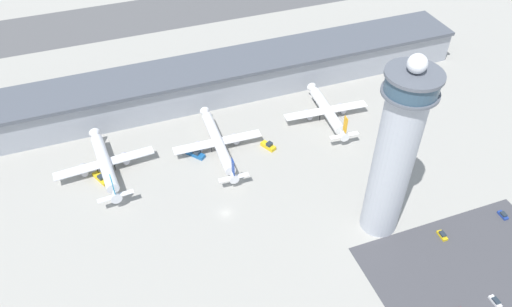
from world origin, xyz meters
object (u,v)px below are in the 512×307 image
at_px(service_truck_baggage, 268,146).
at_px(car_red_hatchback, 442,235).
at_px(airplane_gate_bravo, 218,142).
at_px(service_truck_catering, 196,154).
at_px(airplane_gate_alpha, 105,163).
at_px(control_tower, 395,153).
at_px(car_white_wagon, 495,301).
at_px(car_yellow_taxi, 503,215).
at_px(airplane_gate_charlie, 327,111).
at_px(service_truck_fuel, 101,178).

distance_m(service_truck_baggage, car_red_hatchback, 73.03).
xyz_separation_m(airplane_gate_bravo, service_truck_catering, (-9.42, 0.12, -3.30)).
bearing_deg(airplane_gate_alpha, control_tower, -34.48).
bearing_deg(car_red_hatchback, service_truck_baggage, 121.62).
bearing_deg(service_truck_catering, airplane_gate_alpha, 176.07).
xyz_separation_m(car_white_wagon, car_yellow_taxi, (25.54, 26.67, 0.03)).
bearing_deg(car_yellow_taxi, airplane_gate_alpha, 151.14).
relative_size(airplane_gate_alpha, service_truck_baggage, 5.85).
xyz_separation_m(service_truck_catering, service_truck_baggage, (28.67, -5.39, 0.04)).
relative_size(service_truck_baggage, car_white_wagon, 1.60).
distance_m(control_tower, car_white_wagon, 52.99).
relative_size(airplane_gate_alpha, service_truck_catering, 5.14).
height_order(control_tower, airplane_gate_alpha, control_tower).
xyz_separation_m(airplane_gate_alpha, car_white_wagon, (100.93, -96.37, -4.35)).
bearing_deg(airplane_gate_charlie, service_truck_baggage, -163.61).
relative_size(service_truck_catering, car_red_hatchback, 1.83).
relative_size(airplane_gate_bravo, service_truck_catering, 5.65).
distance_m(control_tower, service_truck_baggage, 62.44).
bearing_deg(car_yellow_taxi, service_truck_catering, 143.87).
bearing_deg(service_truck_catering, control_tower, -48.06).
xyz_separation_m(airplane_gate_alpha, airplane_gate_charlie, (92.96, 1.10, -0.16)).
bearing_deg(airplane_gate_charlie, car_yellow_taxi, -64.67).
bearing_deg(airplane_gate_bravo, service_truck_baggage, -15.32).
bearing_deg(service_truck_baggage, car_yellow_taxi, -44.25).
bearing_deg(service_truck_baggage, service_truck_catering, 169.35).
height_order(service_truck_fuel, service_truck_baggage, service_truck_baggage).
xyz_separation_m(car_red_hatchback, car_yellow_taxi, (25.31, 0.24, -0.05)).
bearing_deg(service_truck_baggage, car_white_wagon, -66.76).
height_order(airplane_gate_bravo, service_truck_baggage, airplane_gate_bravo).
distance_m(airplane_gate_alpha, service_truck_catering, 34.51).
bearing_deg(control_tower, service_truck_fuel, 147.80).
bearing_deg(airplane_gate_alpha, car_red_hatchback, -34.66).
bearing_deg(control_tower, car_red_hatchback, -35.48).
distance_m(airplane_gate_bravo, service_truck_baggage, 20.23).
bearing_deg(car_yellow_taxi, car_white_wagon, -133.76).
distance_m(service_truck_catering, car_white_wagon, 115.29).
height_order(service_truck_fuel, car_yellow_taxi, service_truck_fuel).
bearing_deg(car_red_hatchback, airplane_gate_alpha, 145.34).
height_order(airplane_gate_alpha, car_white_wagon, airplane_gate_alpha).
bearing_deg(airplane_gate_bravo, car_red_hatchback, -49.54).
xyz_separation_m(service_truck_catering, car_yellow_taxi, (92.26, -67.34, -0.42)).
xyz_separation_m(airplane_gate_alpha, service_truck_fuel, (-2.65, -3.12, -4.03)).
relative_size(airplane_gate_alpha, car_yellow_taxi, 9.95).
relative_size(airplane_gate_bravo, service_truck_fuel, 5.24).
xyz_separation_m(service_truck_baggage, car_yellow_taxi, (63.59, -61.95, -0.46)).
distance_m(airplane_gate_alpha, car_white_wagon, 139.62).
height_order(airplane_gate_bravo, service_truck_fuel, airplane_gate_bravo).
bearing_deg(service_truck_fuel, service_truck_baggage, -4.04).
xyz_separation_m(airplane_gate_charlie, car_red_hatchback, (8.21, -71.04, -4.11)).
xyz_separation_m(airplane_gate_charlie, car_yellow_taxi, (33.51, -70.80, -4.16)).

